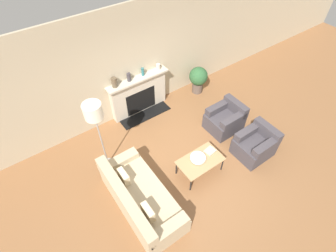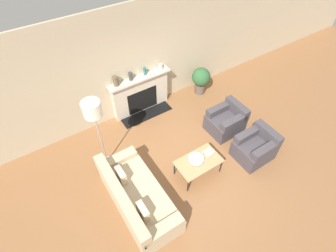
{
  "view_description": "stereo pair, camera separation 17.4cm",
  "coord_description": "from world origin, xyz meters",
  "px_view_note": "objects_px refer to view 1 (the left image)",
  "views": [
    {
      "loc": [
        -2.45,
        -2.45,
        5.08
      ],
      "look_at": [
        0.03,
        1.05,
        0.45
      ],
      "focal_mm": 28.0,
      "sensor_mm": 36.0,
      "label": 1
    },
    {
      "loc": [
        -2.3,
        -2.55,
        5.08
      ],
      "look_at": [
        0.03,
        1.05,
        0.45
      ],
      "focal_mm": 28.0,
      "sensor_mm": 36.0,
      "label": 2
    }
  ],
  "objects_px": {
    "couch": "(140,198)",
    "mantel_vase_right": "(158,67)",
    "armchair_far": "(225,119)",
    "book": "(210,151)",
    "armchair_near": "(256,144)",
    "coffee_table": "(200,161)",
    "mantel_vase_left": "(114,82)",
    "mantel_vase_center_left": "(129,77)",
    "fireplace": "(139,95)",
    "floor_lamp": "(94,116)",
    "bowl": "(198,158)",
    "mantel_vase_center_right": "(143,72)",
    "potted_plant": "(198,78)"
  },
  "relations": [
    {
      "from": "potted_plant",
      "to": "mantel_vase_center_left",
      "type": "bearing_deg",
      "value": 171.37
    },
    {
      "from": "armchair_far",
      "to": "book",
      "type": "relative_size",
      "value": 3.24
    },
    {
      "from": "coffee_table",
      "to": "bowl",
      "type": "bearing_deg",
      "value": 110.53
    },
    {
      "from": "mantel_vase_left",
      "to": "mantel_vase_center_left",
      "type": "distance_m",
      "value": 0.39
    },
    {
      "from": "book",
      "to": "potted_plant",
      "type": "distance_m",
      "value": 2.59
    },
    {
      "from": "bowl",
      "to": "coffee_table",
      "type": "bearing_deg",
      "value": -69.47
    },
    {
      "from": "book",
      "to": "coffee_table",
      "type": "bearing_deg",
      "value": -176.3
    },
    {
      "from": "coffee_table",
      "to": "mantel_vase_left",
      "type": "bearing_deg",
      "value": 104.17
    },
    {
      "from": "fireplace",
      "to": "armchair_near",
      "type": "bearing_deg",
      "value": -63.2
    },
    {
      "from": "mantel_vase_right",
      "to": "potted_plant",
      "type": "distance_m",
      "value": 1.38
    },
    {
      "from": "book",
      "to": "mantel_vase_center_right",
      "type": "bearing_deg",
      "value": 86.42
    },
    {
      "from": "coffee_table",
      "to": "mantel_vase_center_left",
      "type": "relative_size",
      "value": 4.45
    },
    {
      "from": "couch",
      "to": "book",
      "type": "distance_m",
      "value": 1.84
    },
    {
      "from": "armchair_near",
      "to": "armchair_far",
      "type": "distance_m",
      "value": 1.01
    },
    {
      "from": "mantel_vase_center_right",
      "to": "potted_plant",
      "type": "bearing_deg",
      "value": -10.7
    },
    {
      "from": "floor_lamp",
      "to": "mantel_vase_left",
      "type": "relative_size",
      "value": 7.45
    },
    {
      "from": "fireplace",
      "to": "armchair_near",
      "type": "height_order",
      "value": "fireplace"
    },
    {
      "from": "coffee_table",
      "to": "mantel_vase_center_left",
      "type": "bearing_deg",
      "value": 95.54
    },
    {
      "from": "armchair_far",
      "to": "book",
      "type": "height_order",
      "value": "armchair_far"
    },
    {
      "from": "armchair_far",
      "to": "potted_plant",
      "type": "distance_m",
      "value": 1.6
    },
    {
      "from": "fireplace",
      "to": "potted_plant",
      "type": "distance_m",
      "value": 1.83
    },
    {
      "from": "mantel_vase_center_left",
      "to": "mantel_vase_right",
      "type": "xyz_separation_m",
      "value": [
        0.86,
        0.0,
        -0.04
      ]
    },
    {
      "from": "armchair_near",
      "to": "coffee_table",
      "type": "relative_size",
      "value": 0.85
    },
    {
      "from": "floor_lamp",
      "to": "mantel_vase_center_right",
      "type": "distance_m",
      "value": 2.13
    },
    {
      "from": "bowl",
      "to": "potted_plant",
      "type": "height_order",
      "value": "potted_plant"
    },
    {
      "from": "fireplace",
      "to": "armchair_far",
      "type": "xyz_separation_m",
      "value": [
        1.44,
        -1.84,
        -0.23
      ]
    },
    {
      "from": "bowl",
      "to": "floor_lamp",
      "type": "distance_m",
      "value": 2.33
    },
    {
      "from": "mantel_vase_right",
      "to": "couch",
      "type": "bearing_deg",
      "value": -130.54
    },
    {
      "from": "coffee_table",
      "to": "book",
      "type": "bearing_deg",
      "value": 11.52
    },
    {
      "from": "couch",
      "to": "book",
      "type": "relative_size",
      "value": 7.74
    },
    {
      "from": "couch",
      "to": "armchair_far",
      "type": "xyz_separation_m",
      "value": [
        2.91,
        0.62,
        -0.0
      ]
    },
    {
      "from": "fireplace",
      "to": "couch",
      "type": "height_order",
      "value": "fireplace"
    },
    {
      "from": "floor_lamp",
      "to": "mantel_vase_center_right",
      "type": "bearing_deg",
      "value": 33.42
    },
    {
      "from": "mantel_vase_left",
      "to": "mantel_vase_center_right",
      "type": "xyz_separation_m",
      "value": [
        0.79,
        0.0,
        -0.02
      ]
    },
    {
      "from": "fireplace",
      "to": "book",
      "type": "xyz_separation_m",
      "value": [
        0.36,
        -2.44,
        -0.09
      ]
    },
    {
      "from": "couch",
      "to": "armchair_far",
      "type": "distance_m",
      "value": 2.98
    },
    {
      "from": "floor_lamp",
      "to": "mantel_vase_right",
      "type": "xyz_separation_m",
      "value": [
        2.21,
        1.15,
        -0.42
      ]
    },
    {
      "from": "fireplace",
      "to": "book",
      "type": "relative_size",
      "value": 6.57
    },
    {
      "from": "couch",
      "to": "mantel_vase_right",
      "type": "height_order",
      "value": "mantel_vase_right"
    },
    {
      "from": "mantel_vase_center_left",
      "to": "potted_plant",
      "type": "height_order",
      "value": "mantel_vase_center_left"
    },
    {
      "from": "book",
      "to": "mantel_vase_right",
      "type": "bearing_deg",
      "value": 75.69
    },
    {
      "from": "armchair_far",
      "to": "bowl",
      "type": "distance_m",
      "value": 1.57
    },
    {
      "from": "fireplace",
      "to": "floor_lamp",
      "type": "bearing_deg",
      "value": -143.99
    },
    {
      "from": "armchair_near",
      "to": "fireplace",
      "type": "bearing_deg",
      "value": -153.2
    },
    {
      "from": "mantel_vase_left",
      "to": "bowl",
      "type": "bearing_deg",
      "value": -75.98
    },
    {
      "from": "bowl",
      "to": "mantel_vase_left",
      "type": "relative_size",
      "value": 1.35
    },
    {
      "from": "mantel_vase_right",
      "to": "mantel_vase_left",
      "type": "bearing_deg",
      "value": 180.0
    },
    {
      "from": "bowl",
      "to": "mantel_vase_center_left",
      "type": "relative_size",
      "value": 1.54
    },
    {
      "from": "armchair_far",
      "to": "book",
      "type": "bearing_deg",
      "value": -60.67
    },
    {
      "from": "book",
      "to": "mantel_vase_center_right",
      "type": "relative_size",
      "value": 1.21
    }
  ]
}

